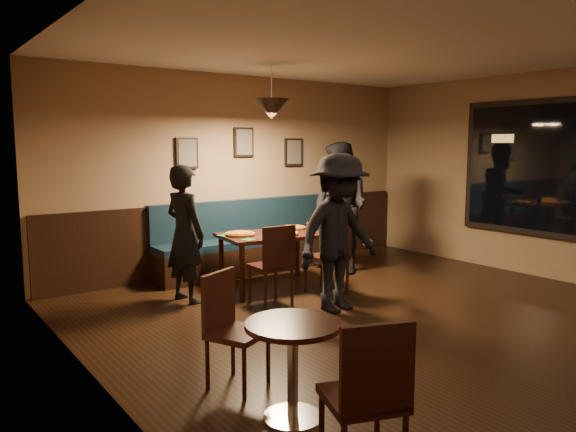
% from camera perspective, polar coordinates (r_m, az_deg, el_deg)
% --- Properties ---
extents(floor, '(7.00, 7.00, 0.00)m').
position_cam_1_polar(floor, '(5.66, 14.69, -11.49)').
color(floor, black).
rests_on(floor, ground).
extents(ceiling, '(7.00, 7.00, 0.00)m').
position_cam_1_polar(ceiling, '(5.45, 15.71, 17.60)').
color(ceiling, silver).
rests_on(ceiling, ground).
extents(wall_back, '(6.00, 0.00, 6.00)m').
position_cam_1_polar(wall_back, '(8.04, -4.72, 4.46)').
color(wall_back, '#8C704F').
rests_on(wall_back, ground).
extents(wall_left, '(0.00, 7.00, 7.00)m').
position_cam_1_polar(wall_left, '(3.57, -16.49, 0.51)').
color(wall_left, '#8C704F').
rests_on(wall_left, ground).
extents(wainscot, '(5.88, 0.06, 1.00)m').
position_cam_1_polar(wainscot, '(8.11, -4.54, -1.91)').
color(wainscot, black).
rests_on(wainscot, ground).
extents(booth_bench, '(3.00, 0.60, 1.00)m').
position_cam_1_polar(booth_bench, '(7.88, -3.51, -2.17)').
color(booth_bench, '#0F232D').
rests_on(booth_bench, ground).
extents(window_frame, '(0.06, 2.56, 1.86)m').
position_cam_1_polar(window_frame, '(8.12, 25.61, 4.50)').
color(window_frame, black).
rests_on(window_frame, wall_right).
extents(window_glass, '(0.00, 2.40, 2.40)m').
position_cam_1_polar(window_glass, '(8.10, 25.51, 4.50)').
color(window_glass, black).
rests_on(window_glass, wall_right).
extents(picture_left, '(0.32, 0.04, 0.42)m').
position_cam_1_polar(picture_left, '(7.57, -10.48, 6.46)').
color(picture_left, black).
rests_on(picture_left, wall_back).
extents(picture_center, '(0.32, 0.04, 0.42)m').
position_cam_1_polar(picture_center, '(8.00, -4.64, 7.68)').
color(picture_center, black).
rests_on(picture_center, wall_back).
extents(picture_right, '(0.32, 0.04, 0.42)m').
position_cam_1_polar(picture_right, '(8.51, 0.57, 6.67)').
color(picture_right, black).
rests_on(picture_right, wall_back).
extents(pendant_lamp, '(0.44, 0.44, 0.25)m').
position_cam_1_polar(pendant_lamp, '(6.91, -1.75, 11.06)').
color(pendant_lamp, black).
rests_on(pendant_lamp, ceiling).
extents(dining_table, '(1.39, 0.99, 0.69)m').
position_cam_1_polar(dining_table, '(7.05, -1.68, -4.59)').
color(dining_table, black).
rests_on(dining_table, floor).
extents(chair_near_left, '(0.43, 0.43, 0.93)m').
position_cam_1_polar(chair_near_left, '(6.23, -1.82, -5.07)').
color(chair_near_left, '#321E0E').
rests_on(chair_near_left, floor).
extents(chair_near_right, '(0.45, 0.45, 0.97)m').
position_cam_1_polar(chair_near_right, '(6.70, 4.03, -4.03)').
color(chair_near_right, black).
rests_on(chair_near_right, floor).
extents(diner_left, '(0.49, 0.65, 1.59)m').
position_cam_1_polar(diner_left, '(6.40, -10.69, -1.84)').
color(diner_left, black).
rests_on(diner_left, floor).
extents(diner_right, '(0.78, 0.96, 1.86)m').
position_cam_1_polar(diner_right, '(7.78, 5.47, 0.87)').
color(diner_right, black).
rests_on(diner_right, floor).
extents(diner_front, '(1.17, 0.75, 1.72)m').
position_cam_1_polar(diner_front, '(5.96, 5.30, -1.78)').
color(diner_front, black).
rests_on(diner_front, floor).
extents(pizza_a, '(0.47, 0.47, 0.04)m').
position_cam_1_polar(pizza_a, '(6.85, -5.01, -1.86)').
color(pizza_a, gold).
rests_on(pizza_a, dining_table).
extents(pizza_b, '(0.38, 0.38, 0.04)m').
position_cam_1_polar(pizza_b, '(6.88, -0.49, -1.79)').
color(pizza_b, orange).
rests_on(pizza_b, dining_table).
extents(pizza_c, '(0.38, 0.38, 0.04)m').
position_cam_1_polar(pizza_c, '(7.36, 0.56, -1.20)').
color(pizza_c, gold).
rests_on(pizza_c, dining_table).
extents(soda_glass, '(0.09, 0.09, 0.17)m').
position_cam_1_polar(soda_glass, '(7.11, 3.62, -0.99)').
color(soda_glass, black).
rests_on(soda_glass, dining_table).
extents(tabasco_bottle, '(0.04, 0.04, 0.13)m').
position_cam_1_polar(tabasco_bottle, '(7.19, 2.05, -1.05)').
color(tabasco_bottle, '#870406').
rests_on(tabasco_bottle, dining_table).
extents(napkin_a, '(0.19, 0.19, 0.01)m').
position_cam_1_polar(napkin_a, '(6.86, -6.54, -2.01)').
color(napkin_a, '#1E732A').
rests_on(napkin_a, dining_table).
extents(napkin_b, '(0.19, 0.19, 0.01)m').
position_cam_1_polar(napkin_b, '(6.53, -4.15, -2.47)').
color(napkin_b, '#1B6524').
rests_on(napkin_b, dining_table).
extents(cutlery_set, '(0.18, 0.02, 0.00)m').
position_cam_1_polar(cutlery_set, '(6.70, 0.19, -2.20)').
color(cutlery_set, '#B3B4B8').
rests_on(cutlery_set, dining_table).
extents(cafe_table, '(0.82, 0.82, 0.67)m').
position_cam_1_polar(cafe_table, '(3.73, 0.50, -15.88)').
color(cafe_table, black).
rests_on(cafe_table, floor).
extents(cafe_chair_far, '(0.51, 0.51, 0.87)m').
position_cam_1_polar(cafe_chair_far, '(4.19, -5.24, -11.81)').
color(cafe_chair_far, '#301D0D').
rests_on(cafe_chair_far, floor).
extents(cafe_chair_near, '(0.52, 0.52, 0.92)m').
position_cam_1_polar(cafe_chair_near, '(3.17, 7.75, -17.93)').
color(cafe_chair_near, black).
rests_on(cafe_chair_near, floor).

